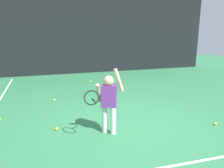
% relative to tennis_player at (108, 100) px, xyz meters
% --- Properties ---
extents(ground_plane, '(20.00, 20.00, 0.00)m').
position_rel_tennis_player_xyz_m(ground_plane, '(0.54, 0.18, -0.73)').
color(ground_plane, '#2D7247').
extents(court_line_baseline, '(9.00, 0.05, 0.00)m').
position_rel_tennis_player_xyz_m(court_line_baseline, '(0.54, -1.37, -0.72)').
color(court_line_baseline, white).
rests_on(court_line_baseline, ground).
extents(back_fence_windscreen, '(11.72, 0.08, 3.97)m').
position_rel_tennis_player_xyz_m(back_fence_windscreen, '(0.54, 6.15, 1.26)').
color(back_fence_windscreen, black).
rests_on(back_fence_windscreen, ground).
extents(fence_post_1, '(0.09, 0.09, 4.12)m').
position_rel_tennis_player_xyz_m(fence_post_1, '(-1.37, 6.21, 1.33)').
color(fence_post_1, slate).
rests_on(fence_post_1, ground).
extents(fence_post_2, '(0.09, 0.09, 4.12)m').
position_rel_tennis_player_xyz_m(fence_post_2, '(2.44, 6.21, 1.33)').
color(fence_post_2, slate).
rests_on(fence_post_2, ground).
extents(fence_post_3, '(0.09, 0.09, 4.12)m').
position_rel_tennis_player_xyz_m(fence_post_3, '(6.25, 6.21, 1.33)').
color(fence_post_3, slate).
rests_on(fence_post_3, ground).
extents(tennis_player, '(0.86, 0.56, 1.35)m').
position_rel_tennis_player_xyz_m(tennis_player, '(0.00, 0.00, 0.00)').
color(tennis_player, silver).
rests_on(tennis_player, ground).
extents(tennis_ball_1, '(0.07, 0.07, 0.07)m').
position_rel_tennis_player_xyz_m(tennis_ball_1, '(-1.00, 2.40, -0.69)').
color(tennis_ball_1, '#CCE033').
rests_on(tennis_ball_1, ground).
extents(tennis_ball_2, '(0.07, 0.07, 0.07)m').
position_rel_tennis_player_xyz_m(tennis_ball_2, '(0.42, 4.28, -0.69)').
color(tennis_ball_2, '#CCE033').
rests_on(tennis_ball_2, ground).
extents(tennis_ball_3, '(0.07, 0.07, 0.07)m').
position_rel_tennis_player_xyz_m(tennis_ball_3, '(2.38, -0.28, -0.69)').
color(tennis_ball_3, '#CCE033').
rests_on(tennis_ball_3, ground).
extents(tennis_ball_5, '(0.07, 0.07, 0.07)m').
position_rel_tennis_player_xyz_m(tennis_ball_5, '(0.58, 3.49, -0.69)').
color(tennis_ball_5, '#CCE033').
rests_on(tennis_ball_5, ground).
extents(tennis_ball_8, '(0.07, 0.07, 0.07)m').
position_rel_tennis_player_xyz_m(tennis_ball_8, '(-1.01, 0.42, -0.69)').
color(tennis_ball_8, '#CCE033').
rests_on(tennis_ball_8, ground).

